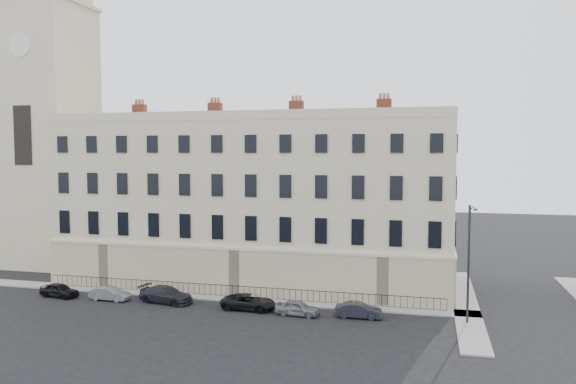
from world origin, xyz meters
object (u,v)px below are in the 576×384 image
car_b (110,294)px  streetlamp (469,259)px  car_f (359,310)px  car_a (59,290)px  car_e (298,308)px  car_d (249,302)px  car_c (166,295)px

car_b → streetlamp: streetlamp is taller
car_f → car_a: bearing=89.1°
car_e → car_f: bearing=-79.2°
car_d → car_e: car_d is taller
car_a → streetlamp: size_ratio=0.40×
car_d → streetlamp: bearing=-88.3°
car_d → car_f: bearing=-89.8°
car_e → car_c: bearing=90.4°
car_d → streetlamp: 16.89m
car_b → car_d: bearing=-86.9°
car_c → car_e: (11.25, -0.86, -0.09)m
car_c → car_f: bearing=-82.0°
car_a → car_b: size_ratio=1.02×
car_a → car_f: (25.44, 0.19, -0.02)m
streetlamp → car_b: bearing=-168.7°
car_a → car_f: car_a is taller
car_d → car_f: size_ratio=1.25×
car_a → car_c: car_c is taller
car_a → car_b: car_a is taller
streetlamp → car_e: bearing=-165.8°
car_e → car_f: (4.55, 0.49, -0.01)m
car_c → car_d: bearing=-82.7°
car_e → streetlamp: 13.03m
streetlamp → car_a: bearing=-168.6°
streetlamp → car_f: bearing=-167.2°
car_b → car_e: (16.13, -0.41, 0.02)m
car_a → car_f: size_ratio=1.00×
car_b → car_c: size_ratio=0.74×
car_c → car_f: (15.80, -0.38, -0.10)m
car_d → streetlamp: streetlamp is taller
car_b → car_c: car_c is taller
car_e → streetlamp: streetlamp is taller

